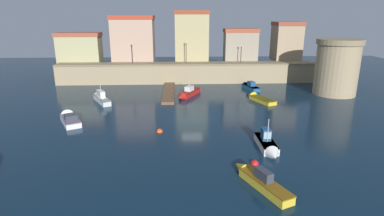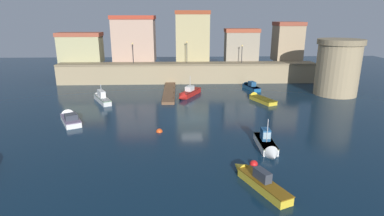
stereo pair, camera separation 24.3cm
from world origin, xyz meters
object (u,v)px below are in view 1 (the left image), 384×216
at_px(quay_lamp_1, 186,49).
at_px(mooring_buoy_0, 255,164).
at_px(moored_boat_7, 69,118).
at_px(moored_boat_1, 188,93).
at_px(mooring_buoy_1, 160,132).
at_px(fortress_tower, 337,67).
at_px(moored_boat_3, 258,179).
at_px(quay_lamp_2, 241,51).
at_px(moored_boat_2, 100,98).
at_px(moored_boat_4, 268,145).
at_px(quay_lamp_0, 132,50).
at_px(moored_boat_0, 258,98).
at_px(moored_boat_5, 249,86).

xyz_separation_m(quay_lamp_1, mooring_buoy_0, (4.80, -33.41, -6.21)).
bearing_deg(quay_lamp_1, moored_boat_7, -123.78).
bearing_deg(moored_boat_1, mooring_buoy_1, 14.90).
bearing_deg(mooring_buoy_1, fortress_tower, 29.99).
distance_m(quay_lamp_1, moored_boat_1, 11.83).
bearing_deg(mooring_buoy_0, fortress_tower, 51.91).
distance_m(quay_lamp_1, moored_boat_3, 37.36).
distance_m(quay_lamp_2, moored_boat_3, 37.51).
distance_m(moored_boat_1, moored_boat_3, 26.66).
bearing_deg(moored_boat_2, moored_boat_4, -161.01).
xyz_separation_m(quay_lamp_0, quay_lamp_2, (19.80, 0.00, -0.26)).
height_order(fortress_tower, quay_lamp_2, fortress_tower).
relative_size(moored_boat_3, mooring_buoy_0, 9.04).
bearing_deg(moored_boat_1, moored_boat_4, 46.64).
bearing_deg(mooring_buoy_1, quay_lamp_0, 103.49).
distance_m(fortress_tower, quay_lamp_1, 25.28).
height_order(moored_boat_1, moored_boat_2, moored_boat_1).
xyz_separation_m(fortress_tower, mooring_buoy_0, (-18.35, -23.41, -4.36)).
height_order(moored_boat_0, moored_boat_3, moored_boat_3).
distance_m(quay_lamp_0, moored_boat_0, 24.57).
relative_size(moored_boat_3, mooring_buoy_1, 8.89).
relative_size(moored_boat_4, moored_boat_7, 0.95).
relative_size(quay_lamp_0, moored_boat_5, 0.66).
bearing_deg(quay_lamp_1, moored_boat_4, -77.66).
height_order(fortress_tower, moored_boat_1, fortress_tower).
distance_m(quay_lamp_0, mooring_buoy_1, 26.87).
bearing_deg(moored_boat_1, quay_lamp_2, 163.79).
xyz_separation_m(moored_boat_0, mooring_buoy_1, (-13.85, -12.33, -0.31)).
height_order(moored_boat_5, mooring_buoy_1, moored_boat_5).
bearing_deg(mooring_buoy_0, moored_boat_0, 75.02).
height_order(quay_lamp_2, moored_boat_0, quay_lamp_2).
relative_size(fortress_tower, moored_boat_3, 1.38).
relative_size(moored_boat_5, moored_boat_7, 0.98).
distance_m(quay_lamp_0, moored_boat_7, 22.78).
relative_size(quay_lamp_1, moored_boat_5, 0.70).
relative_size(quay_lamp_0, moored_boat_3, 0.59).
bearing_deg(moored_boat_1, quay_lamp_1, -152.22).
bearing_deg(mooring_buoy_1, moored_boat_0, 41.67).
height_order(fortress_tower, moored_boat_3, fortress_tower).
bearing_deg(moored_boat_3, moored_boat_7, 27.93).
xyz_separation_m(quay_lamp_0, moored_boat_1, (9.66, -10.37, -5.58)).
height_order(quay_lamp_2, moored_boat_5, quay_lamp_2).
bearing_deg(moored_boat_4, quay_lamp_1, -166.55).
xyz_separation_m(moored_boat_1, mooring_buoy_0, (4.87, -23.04, -0.50)).
relative_size(fortress_tower, moored_boat_7, 1.51).
distance_m(quay_lamp_0, mooring_buoy_0, 36.93).
distance_m(quay_lamp_0, quay_lamp_2, 19.80).
xyz_separation_m(quay_lamp_2, moored_boat_4, (-3.38, -30.61, -5.34)).
distance_m(moored_boat_4, mooring_buoy_1, 11.55).
bearing_deg(moored_boat_5, quay_lamp_1, 46.95).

